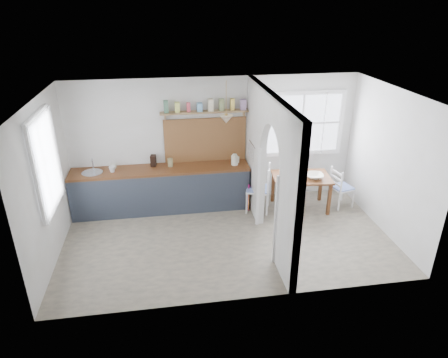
{
  "coord_description": "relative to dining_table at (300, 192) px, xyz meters",
  "views": [
    {
      "loc": [
        -1.01,
        -6.02,
        3.97
      ],
      "look_at": [
        -0.04,
        0.21,
        1.09
      ],
      "focal_mm": 32.0,
      "sensor_mm": 36.0,
      "label": 1
    }
  ],
  "objects": [
    {
      "name": "shelf",
      "position": [
        -1.85,
        0.57,
        1.65
      ],
      "size": [
        1.75,
        0.2,
        0.21
      ],
      "color": "#A18155",
      "rests_on": "walls"
    },
    {
      "name": "dining_table",
      "position": [
        0.0,
        0.0,
        0.0
      ],
      "size": [
        1.21,
        0.87,
        0.71
      ],
      "primitive_type": null,
      "rotation": [
        0.0,
        0.0,
        -0.11
      ],
      "color": "#5B3417",
      "rests_on": "floor"
    },
    {
      "name": "vase",
      "position": [
        0.1,
        0.25,
        0.46
      ],
      "size": [
        0.22,
        0.22,
        0.21
      ],
      "primitive_type": "imported",
      "rotation": [
        0.0,
        0.0,
        0.14
      ],
      "color": "#71397A",
      "rests_on": "dining_table"
    },
    {
      "name": "counter",
      "position": [
        -2.78,
        0.41,
        0.1
      ],
      "size": [
        3.5,
        0.6,
        0.9
      ],
      "color": "#5B3417",
      "rests_on": "floor"
    },
    {
      "name": "chair_left",
      "position": [
        -0.88,
        0.05,
        0.13
      ],
      "size": [
        0.56,
        0.56,
        0.97
      ],
      "primitive_type": null,
      "rotation": [
        0.0,
        0.0,
        -1.88
      ],
      "color": "white",
      "rests_on": "floor"
    },
    {
      "name": "plate",
      "position": [
        -0.27,
        -0.04,
        0.36
      ],
      "size": [
        0.17,
        0.17,
        0.01
      ],
      "primitive_type": "cylinder",
      "rotation": [
        0.0,
        0.0,
        -0.09
      ],
      "color": "black",
      "rests_on": "dining_table"
    },
    {
      "name": "ceiling",
      "position": [
        -1.65,
        -0.92,
        2.25
      ],
      "size": [
        5.8,
        3.2,
        0.01
      ],
      "primitive_type": "cube",
      "color": "silver",
      "rests_on": "walls"
    },
    {
      "name": "partition",
      "position": [
        -0.95,
        -0.86,
        1.1
      ],
      "size": [
        0.12,
        3.2,
        2.6
      ],
      "color": "silver",
      "rests_on": "floor"
    },
    {
      "name": "towel_magenta",
      "position": [
        -1.07,
        0.04,
        -0.08
      ],
      "size": [
        0.02,
        0.03,
        0.61
      ],
      "primitive_type": "cube",
      "color": "#B01459",
      "rests_on": "counter"
    },
    {
      "name": "mug_b",
      "position": [
        -3.7,
        0.49,
        0.6
      ],
      "size": [
        0.15,
        0.15,
        0.11
      ],
      "primitive_type": "imported",
      "rotation": [
        0.0,
        0.0,
        -0.07
      ],
      "color": "silver",
      "rests_on": "counter"
    },
    {
      "name": "mug_a",
      "position": [
        -3.69,
        0.35,
        0.6
      ],
      "size": [
        0.16,
        0.16,
        0.11
      ],
      "primitive_type": "imported",
      "rotation": [
        0.0,
        0.0,
        0.35
      ],
      "color": "silver",
      "rests_on": "counter"
    },
    {
      "name": "towel_orange",
      "position": [
        -1.07,
        0.02,
        -0.1
      ],
      "size": [
        0.02,
        0.03,
        0.44
      ],
      "primitive_type": "cube",
      "color": "orange",
      "rests_on": "counter"
    },
    {
      "name": "walls",
      "position": [
        -1.65,
        -0.92,
        0.95
      ],
      "size": [
        5.81,
        3.21,
        2.6
      ],
      "color": "silver",
      "rests_on": "floor"
    },
    {
      "name": "nook_window",
      "position": [
        0.15,
        0.64,
        1.25
      ],
      "size": [
        1.76,
        0.1,
        1.3
      ],
      "primitive_type": null,
      "color": "white",
      "rests_on": "walls"
    },
    {
      "name": "utensil_rail",
      "position": [
        -1.04,
        -0.02,
        1.1
      ],
      "size": [
        0.02,
        0.5,
        0.02
      ],
      "primitive_type": "cylinder",
      "rotation": [
        1.57,
        0.0,
        0.0
      ],
      "color": "silver",
      "rests_on": "partition"
    },
    {
      "name": "floor",
      "position": [
        -1.65,
        -0.92,
        -0.35
      ],
      "size": [
        5.8,
        3.2,
        0.01
      ],
      "primitive_type": "cube",
      "color": "gray",
      "rests_on": "ground"
    },
    {
      "name": "backsplash",
      "position": [
        -1.85,
        0.66,
        1.0
      ],
      "size": [
        1.65,
        0.03,
        0.9
      ],
      "primitive_type": "cube",
      "color": "brown",
      "rests_on": "walls"
    },
    {
      "name": "table_cup",
      "position": [
        -0.12,
        -0.18,
        0.4
      ],
      "size": [
        0.1,
        0.1,
        0.08
      ],
      "primitive_type": "imported",
      "rotation": [
        0.0,
        0.0,
        0.16
      ],
      "color": "#5B9A5D",
      "rests_on": "dining_table"
    },
    {
      "name": "knife_block",
      "position": [
        -2.91,
        0.55,
        0.65
      ],
      "size": [
        0.12,
        0.15,
        0.22
      ],
      "primitive_type": "cube",
      "rotation": [
        0.0,
        0.0,
        -0.16
      ],
      "color": "black",
      "rests_on": "counter"
    },
    {
      "name": "sink",
      "position": [
        -4.08,
        0.38,
        0.54
      ],
      "size": [
        0.4,
        0.4,
        0.02
      ],
      "primitive_type": "cylinder",
      "color": "silver",
      "rests_on": "counter"
    },
    {
      "name": "kitchen_window",
      "position": [
        -4.52,
        -0.92,
        1.3
      ],
      "size": [
        0.1,
        1.16,
        1.5
      ],
      "primitive_type": null,
      "color": "white",
      "rests_on": "walls"
    },
    {
      "name": "pendant_lamp",
      "position": [
        -1.5,
        0.23,
        1.53
      ],
      "size": [
        0.26,
        0.26,
        0.16
      ],
      "primitive_type": "cone",
      "color": "beige",
      "rests_on": "ceiling"
    },
    {
      "name": "bowl",
      "position": [
        0.22,
        -0.12,
        0.4
      ],
      "size": [
        0.4,
        0.4,
        0.08
      ],
      "primitive_type": "imported",
      "rotation": [
        0.0,
        0.0,
        -0.16
      ],
      "color": "white",
      "rests_on": "dining_table"
    },
    {
      "name": "chair_right",
      "position": [
        0.87,
        -0.04,
        0.07
      ],
      "size": [
        0.47,
        0.47,
        0.85
      ],
      "primitive_type": null,
      "rotation": [
        0.0,
        0.0,
        1.81
      ],
      "color": "white",
      "rests_on": "floor"
    },
    {
      "name": "kettle",
      "position": [
        -1.3,
        0.35,
        0.66
      ],
      "size": [
        0.23,
        0.21,
        0.22
      ],
      "primitive_type": null,
      "rotation": [
        0.0,
        0.0,
        0.41
      ],
      "color": "silver",
      "rests_on": "counter"
    },
    {
      "name": "jar",
      "position": [
        -2.58,
        0.46,
        0.63
      ],
      "size": [
        0.12,
        0.12,
        0.17
      ],
      "primitive_type": "cylinder",
      "rotation": [
        0.0,
        0.0,
        -0.23
      ],
      "color": "#878055",
      "rests_on": "counter"
    }
  ]
}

